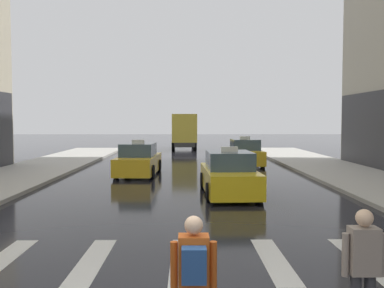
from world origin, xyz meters
name	(u,v)px	position (x,y,z in m)	size (l,w,h in m)	color
crosswalk_markings	(183,260)	(0.00, 3.00, 0.00)	(11.30, 2.80, 0.01)	silver
taxi_lead	(229,175)	(1.65, 10.29, 0.72)	(2.05, 4.60, 1.80)	yellow
taxi_second	(139,161)	(-2.37, 15.95, 0.72)	(2.11, 4.62, 1.80)	gold
taxi_third	(245,154)	(3.67, 20.56, 0.72)	(1.99, 4.57, 1.80)	gold
box_truck	(184,130)	(-0.19, 34.27, 1.85)	(2.41, 7.59, 3.35)	#2D2D2D
pedestrian_with_backpack	(194,274)	(0.15, -0.33, 0.97)	(0.55, 0.43, 1.65)	#473D33
pedestrian_plain_coat	(363,265)	(2.30, 0.05, 0.94)	(0.55, 0.24, 1.65)	#333338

